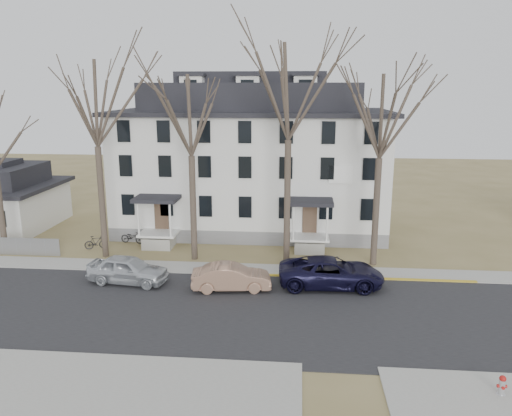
# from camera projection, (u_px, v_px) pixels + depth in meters

# --- Properties ---
(ground) EXTENTS (120.00, 120.00, 0.00)m
(ground) POSITION_uv_depth(u_px,v_px,m) (258.00, 333.00, 22.73)
(ground) COLOR olive
(ground) RESTS_ON ground
(main_road) EXTENTS (120.00, 10.00, 0.04)m
(main_road) POSITION_uv_depth(u_px,v_px,m) (261.00, 314.00, 24.66)
(main_road) COLOR #27272A
(main_road) RESTS_ON ground
(far_sidewalk) EXTENTS (120.00, 2.00, 0.08)m
(far_sidewalk) POSITION_uv_depth(u_px,v_px,m) (269.00, 271.00, 30.47)
(far_sidewalk) COLOR #A09F97
(far_sidewalk) RESTS_ON ground
(near_sidewalk_left) EXTENTS (20.00, 5.00, 0.08)m
(near_sidewalk_left) POSITION_uv_depth(u_px,v_px,m) (33.00, 388.00, 18.58)
(near_sidewalk_left) COLOR #A09F97
(near_sidewalk_left) RESTS_ON ground
(yellow_curb) EXTENTS (14.00, 0.25, 0.06)m
(yellow_curb) POSITION_uv_depth(u_px,v_px,m) (353.00, 279.00, 29.17)
(yellow_curb) COLOR gold
(yellow_curb) RESTS_ON ground
(boarding_house) EXTENTS (20.80, 12.36, 12.05)m
(boarding_house) POSITION_uv_depth(u_px,v_px,m) (252.00, 160.00, 39.02)
(boarding_house) COLOR slate
(boarding_house) RESTS_ON ground
(tree_far_left) EXTENTS (8.40, 8.40, 13.72)m
(tree_far_left) POSITION_uv_depth(u_px,v_px,m) (94.00, 97.00, 30.74)
(tree_far_left) COLOR #473B31
(tree_far_left) RESTS_ON ground
(tree_mid_left) EXTENTS (7.80, 7.80, 12.74)m
(tree_mid_left) POSITION_uv_depth(u_px,v_px,m) (190.00, 110.00, 30.40)
(tree_mid_left) COLOR #473B31
(tree_mid_left) RESTS_ON ground
(tree_center) EXTENTS (9.00, 9.00, 14.70)m
(tree_center) POSITION_uv_depth(u_px,v_px,m) (289.00, 85.00, 29.53)
(tree_center) COLOR #473B31
(tree_center) RESTS_ON ground
(tree_mid_right) EXTENTS (7.80, 7.80, 12.74)m
(tree_mid_right) POSITION_uv_depth(u_px,v_px,m) (382.00, 110.00, 29.40)
(tree_mid_right) COLOR #473B31
(tree_mid_right) RESTS_ON ground
(car_silver) EXTENTS (4.80, 2.41, 1.57)m
(car_silver) POSITION_uv_depth(u_px,v_px,m) (128.00, 270.00, 28.41)
(car_silver) COLOR silver
(car_silver) RESTS_ON ground
(car_tan) EXTENTS (4.50, 2.05, 1.43)m
(car_tan) POSITION_uv_depth(u_px,v_px,m) (231.00, 278.00, 27.44)
(car_tan) COLOR #977058
(car_tan) RESTS_ON ground
(car_navy) EXTENTS (5.95, 2.92, 1.63)m
(car_navy) POSITION_uv_depth(u_px,v_px,m) (331.00, 273.00, 27.90)
(car_navy) COLOR black
(car_navy) RESTS_ON ground
(bicycle_left) EXTENTS (1.82, 0.91, 0.91)m
(bicycle_left) POSITION_uv_depth(u_px,v_px,m) (132.00, 238.00, 35.68)
(bicycle_left) COLOR black
(bicycle_left) RESTS_ON ground
(bicycle_right) EXTENTS (1.62, 0.96, 0.94)m
(bicycle_right) POSITION_uv_depth(u_px,v_px,m) (96.00, 243.00, 34.42)
(bicycle_right) COLOR black
(bicycle_right) RESTS_ON ground
(fire_hydrant) EXTENTS (0.34, 0.32, 0.82)m
(fire_hydrant) POSITION_uv_depth(u_px,v_px,m) (502.00, 386.00, 18.01)
(fire_hydrant) COLOR #B7B7BA
(fire_hydrant) RESTS_ON ground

